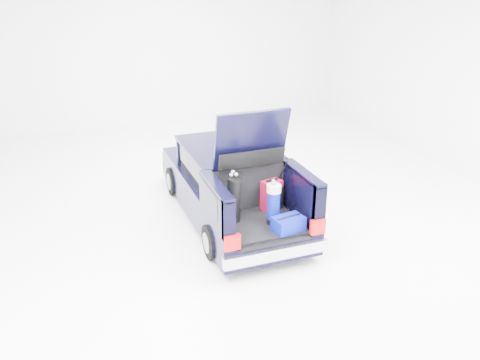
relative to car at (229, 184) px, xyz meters
name	(u,v)px	position (x,y,z in m)	size (l,w,h in m)	color
ground	(231,216)	(0.00, -0.11, -0.67)	(14.00, 14.00, 0.00)	white
car	(229,184)	(0.00, 0.00, 0.00)	(1.87, 4.65, 2.47)	black
red_suitcase	(272,195)	(0.38, -1.19, 0.20)	(0.40, 0.32, 0.58)	maroon
black_golf_bag	(234,199)	(-0.40, -1.39, 0.34)	(0.34, 0.39, 0.92)	black
blue_golf_bag	(273,204)	(0.20, -1.68, 0.29)	(0.31, 0.31, 0.80)	black
blue_duffel	(288,224)	(0.33, -2.01, 0.05)	(0.55, 0.41, 0.26)	#050E7D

